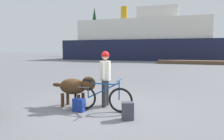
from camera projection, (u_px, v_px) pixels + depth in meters
name	position (u px, v px, depth m)	size (l,w,h in m)	color
ground_plane	(94.00, 107.00, 5.94)	(160.00, 160.00, 0.00)	slate
bicycle	(102.00, 98.00, 5.58)	(1.73, 0.44, 0.89)	black
person_cyclist	(105.00, 74.00, 5.97)	(0.32, 0.53, 1.65)	#333338
dog	(76.00, 86.00, 5.93)	(1.41, 0.55, 0.92)	#472D19
backpack	(128.00, 111.00, 4.89)	(0.28, 0.20, 0.43)	#3F3F4C
handbag_pannier	(79.00, 105.00, 5.54)	(0.32, 0.18, 0.36)	navy
dock_pier	(214.00, 63.00, 23.10)	(12.60, 2.09, 0.40)	brown
ferry_boat	(142.00, 41.00, 33.25)	(25.37, 7.51, 8.80)	#191E38
pine_tree_far_left	(95.00, 27.00, 51.58)	(3.17, 3.17, 12.34)	#4C331E
pine_tree_center	(156.00, 30.00, 45.16)	(3.49, 3.49, 9.54)	#4C331E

